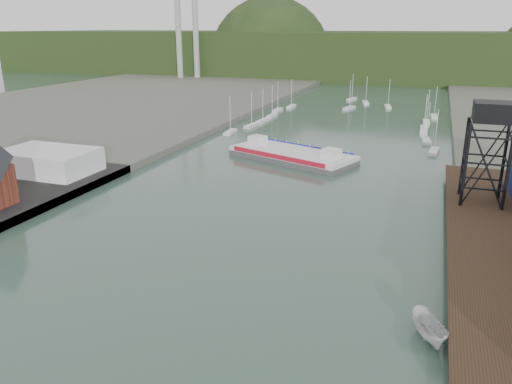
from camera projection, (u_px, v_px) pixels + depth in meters
The scene contains 8 objects.
east_pier at pixel (501, 235), 68.40m from camera, with size 14.00×70.00×2.45m.
white_shed at pixel (48, 161), 98.12m from camera, with size 18.00×12.00×4.50m, color silver.
lift_tower at pixel (492, 118), 76.32m from camera, with size 6.50×6.50×16.00m.
marina_sailboats at pixel (348, 118), 164.19m from camera, with size 57.71×92.65×0.90m.
smokestacks at pixel (187, 25), 272.74m from camera, with size 11.20×8.20×60.00m.
distant_hills at pixel (387, 58), 307.87m from camera, with size 500.00×120.00×80.00m.
chain_ferry at pixel (292, 155), 113.91m from camera, with size 30.89×20.85×4.13m.
motorboat at pixel (430, 329), 48.20m from camera, with size 2.32×6.16×2.38m, color silver.
Camera 1 is at (26.55, -25.70, 29.03)m, focal length 35.00 mm.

